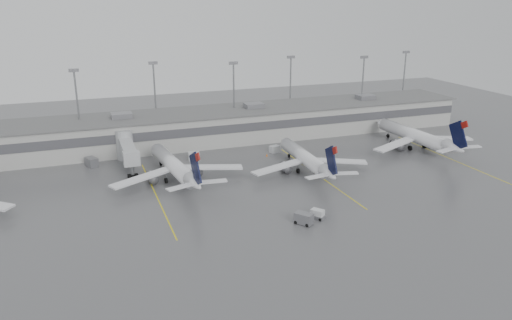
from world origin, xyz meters
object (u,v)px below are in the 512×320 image
object	(u,v)px
jet_mid_left	(175,166)
baggage_tug	(317,215)
jet_mid_right	(306,158)
jet_far_right	(417,136)

from	to	relation	value
jet_mid_left	baggage_tug	bearing A→B (deg)	-60.75
jet_mid_right	baggage_tug	size ratio (longest dim) A/B	10.06
jet_mid_left	jet_far_right	distance (m)	62.28
jet_mid_right	jet_far_right	distance (m)	34.47
jet_mid_left	jet_far_right	size ratio (longest dim) A/B	0.96
baggage_tug	jet_mid_right	bearing A→B (deg)	33.05
jet_far_right	baggage_tug	size ratio (longest dim) A/B	11.07
jet_far_right	baggage_tug	distance (m)	51.83
jet_mid_right	baggage_tug	distance (m)	24.79
jet_mid_left	jet_mid_right	size ratio (longest dim) A/B	1.05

